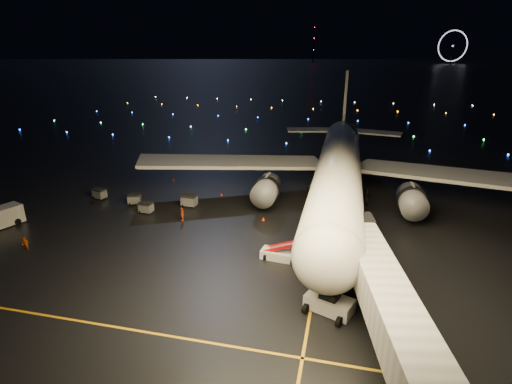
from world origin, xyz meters
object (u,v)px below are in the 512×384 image
Objects in this scene: baggage_cart_2 at (146,208)px; baggage_cart_3 at (100,194)px; belt_loader at (281,246)px; baggage_cart_0 at (189,200)px; pushback_tug at (329,301)px; baggage_cart_1 at (134,199)px; airliner at (341,141)px; crew_c at (182,214)px; crew_b at (25,244)px.

baggage_cart_3 reaches higher than baggage_cart_2.
belt_loader reaches higher than baggage_cart_0.
baggage_cart_1 is (-30.20, 19.82, -0.20)m from pushback_tug.
pushback_tug is 10.12m from belt_loader.
baggage_cart_2 is at bearing -154.39° from airliner.
belt_loader is at bearing -104.09° from airliner.
baggage_cart_0 is at bearing 15.09° from baggage_cart_3.
crew_c is at bearing -3.03° from baggage_cart_3.
baggage_cart_3 is (-16.06, 5.12, -0.16)m from crew_c.
belt_loader is at bearing -35.31° from baggage_cart_0.
belt_loader is 2.96× the size of baggage_cart_0.
belt_loader is 26.99m from baggage_cart_1.
pushback_tug is 36.12m from baggage_cart_1.
airliner reaches higher than baggage_cart_2.
pushback_tug reaches higher than crew_b.
baggage_cart_1 is 4.35m from baggage_cart_2.
pushback_tug reaches higher than baggage_cart_1.
airliner is 32.71× the size of crew_c.
crew_b is 18.76m from crew_c.
baggage_cart_0 is at bearing -14.98° from baggage_cart_1.
baggage_cart_1 is 1.02× the size of baggage_cart_2.
pushback_tug reaches higher than baggage_cart_0.
baggage_cart_0 is 1.15× the size of baggage_cart_1.
pushback_tug is 2.43× the size of crew_b.
baggage_cart_1 is (-8.43, -1.04, -0.12)m from baggage_cart_0.
baggage_cart_2 is at bearing 65.93° from crew_b.
airliner is 15.26× the size of pushback_tug.
baggage_cart_1 is at bearing 145.49° from baggage_cart_2.
crew_c is at bearing 164.14° from pushback_tug.
airliner reaches higher than pushback_tug.
baggage_cart_0 is at bearing 148.73° from belt_loader.
crew_c is at bearing -74.80° from baggage_cart_0.
baggage_cart_0 is at bearing -157.34° from airliner.
baggage_cart_0 is (-21.77, 20.86, -0.07)m from pushback_tug.
crew_c is (14.32, 12.11, 0.12)m from crew_b.
belt_loader is 16.56m from crew_c.
pushback_tug reaches higher than baggage_cart_2.
airliner is at bearing 30.44° from baggage_cart_2.
crew_c is at bearing -145.02° from airliner.
crew_b is (-29.14, -4.74, -0.69)m from belt_loader.
belt_loader is 3.73× the size of crew_b.
crew_b is at bearing -116.50° from baggage_cart_2.
pushback_tug reaches higher than crew_c.
baggage_cart_1 is (4.76, 16.30, -0.06)m from crew_b.
crew_c reaches higher than baggage_cart_3.
baggage_cart_2 is (-26.28, -12.79, -8.20)m from airliner.
pushback_tug reaches higher than baggage_cart_3.
baggage_cart_3 is at bearing 171.79° from pushback_tug.
crew_c reaches higher than baggage_cart_1.
crew_c is 1.04× the size of baggage_cart_1.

